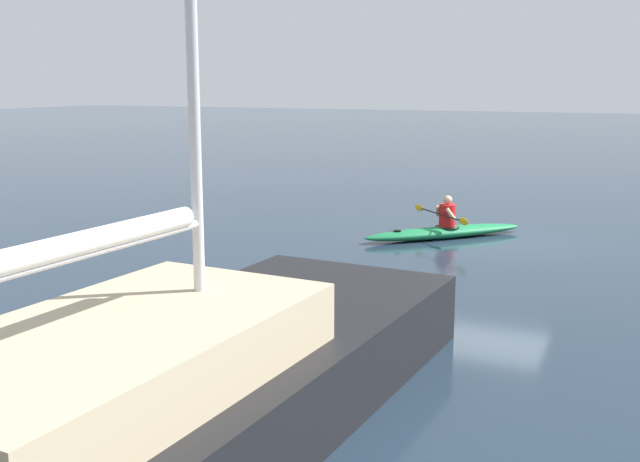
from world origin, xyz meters
TOP-DOWN VIEW (x-y plane):
  - ground_plane at (0.00, 0.00)m, footprint 160.00×160.00m
  - kayak at (1.24, -0.07)m, footprint 3.41×3.49m
  - kayaker at (1.21, -0.10)m, footprint 1.79×1.73m
  - sailboat_nearest_dock at (0.98, 11.80)m, footprint 3.56×10.70m

SIDE VIEW (x-z plane):
  - ground_plane at x=0.00m, z-range 0.00..0.00m
  - kayak at x=1.24m, z-range 0.00..0.28m
  - kayaker at x=1.21m, z-range 0.21..0.96m
  - sailboat_nearest_dock at x=0.98m, z-range -6.61..7.91m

